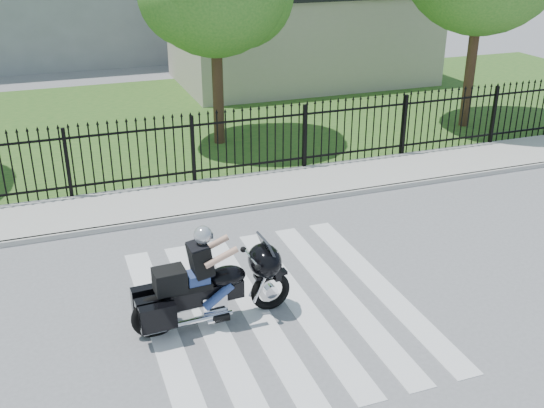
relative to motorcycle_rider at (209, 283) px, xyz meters
name	(u,v)px	position (x,y,z in m)	size (l,w,h in m)	color
ground	(277,306)	(1.21, 0.05, -0.74)	(120.00, 120.00, 0.00)	slate
crosswalk	(277,306)	(1.21, 0.05, -0.73)	(5.00, 5.50, 0.01)	silver
sidewalk	(205,197)	(1.21, 5.05, -0.68)	(40.00, 2.00, 0.12)	#ADAAA3
curb	(216,213)	(1.21, 4.05, -0.68)	(40.00, 0.12, 0.12)	#ADAAA3
grass_strip	(152,121)	(1.21, 12.05, -0.73)	(40.00, 12.00, 0.02)	#27521C
iron_fence	(193,151)	(1.21, 6.05, 0.16)	(26.00, 0.04, 1.80)	black
building_low	(301,38)	(8.21, 16.05, 1.01)	(10.00, 6.00, 3.50)	#B4A896
motorcycle_rider	(209,283)	(0.00, 0.00, 0.00)	(2.74, 0.89, 1.81)	black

